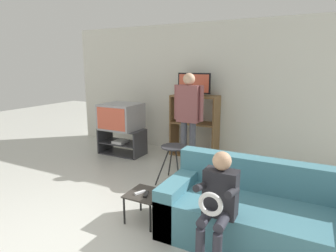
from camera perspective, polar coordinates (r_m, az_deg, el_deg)
wall_back at (r=5.69m, az=8.06°, el=7.25°), size 6.40×0.06×2.60m
tv_stand at (r=5.81m, az=-9.32°, el=-3.14°), size 0.91×0.48×0.52m
television_main at (r=5.72m, az=-9.49°, el=1.96°), size 0.73×0.68×0.51m
media_shelf at (r=5.59m, az=5.38°, el=0.14°), size 0.92×0.42×1.21m
television_flat at (r=5.45m, az=5.30°, el=8.31°), size 0.66×0.20×0.43m
folding_stool at (r=4.28m, az=1.24°, el=-5.28°), size 0.44×0.46×0.59m
snack_table at (r=3.35m, az=-4.71°, el=-14.14°), size 0.39×0.39×0.34m
remote_control_black at (r=3.28m, az=-4.46°, el=-13.65°), size 0.08×0.15×0.02m
remote_control_white at (r=3.33m, az=-5.67°, el=-13.27°), size 0.09×0.15×0.02m
couch at (r=3.15m, az=17.94°, el=-16.99°), size 1.95×0.89×0.79m
person_standing_adult at (r=4.79m, az=4.19°, el=2.93°), size 0.53×0.20×1.66m
person_seated_child at (r=2.60m, az=10.11°, el=-14.63°), size 0.33×0.43×1.04m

